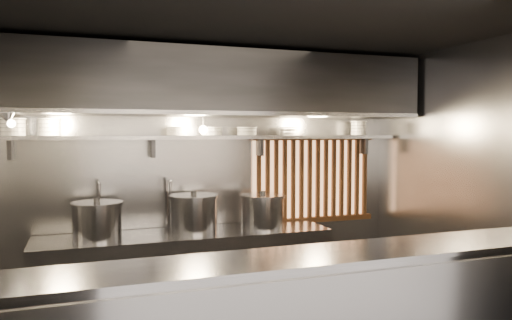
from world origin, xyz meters
TOP-DOWN VIEW (x-y plane):
  - ceiling at (0.00, 0.00)m, footprint 4.50×4.50m
  - wall_back at (0.00, 1.50)m, footprint 4.50×0.00m
  - wall_right at (2.25, 0.00)m, footprint 0.00×3.00m
  - cooking_bench at (-0.30, 1.13)m, footprint 3.00×0.70m
  - bowl_shelf at (0.00, 1.32)m, footprint 4.40×0.34m
  - exhaust_hood at (0.00, 1.10)m, footprint 4.40×0.81m
  - wood_screen at (1.30, 1.45)m, footprint 1.56×0.09m
  - faucet_left at (-1.15, 1.37)m, footprint 0.04×0.30m
  - faucet_right at (-0.45, 1.37)m, footprint 0.04×0.30m
  - heat_lamp at (-1.90, 0.85)m, footprint 0.25×0.35m
  - pendant_bulb at (-0.10, 1.20)m, footprint 0.09×0.09m
  - stock_pot_left at (-1.18, 1.12)m, footprint 0.62×0.62m
  - stock_pot_mid at (-0.21, 1.18)m, footprint 0.62×0.62m
  - stock_pot_right at (0.53, 1.10)m, footprint 0.49×0.49m
  - bowl_stack_0 at (-1.91, 1.32)m, footprint 0.24×0.24m
  - bowl_stack_1 at (-1.60, 1.32)m, footprint 0.22×0.22m
  - bowl_stack_2 at (-0.35, 1.32)m, footprint 0.24×0.24m
  - bowl_stack_3 at (0.02, 1.32)m, footprint 0.24×0.24m
  - bowl_stack_4 at (0.42, 1.32)m, footprint 0.23×0.23m
  - bowl_stack_5 at (0.93, 1.32)m, footprint 0.22×0.22m
  - bowl_stack_6 at (1.84, 1.32)m, footprint 0.20×0.20m

SIDE VIEW (x-z plane):
  - cooking_bench at x=-0.30m, z-range 0.00..0.90m
  - stock_pot_right at x=0.53m, z-range 0.88..1.29m
  - stock_pot_left at x=-1.18m, z-range 0.88..1.29m
  - stock_pot_mid at x=-0.21m, z-range 0.88..1.31m
  - faucet_left at x=-1.15m, z-range 1.06..1.56m
  - faucet_right at x=-0.45m, z-range 1.06..1.56m
  - wood_screen at x=1.30m, z-range 0.86..1.90m
  - wall_back at x=0.00m, z-range -0.85..3.65m
  - wall_right at x=2.25m, z-range -0.10..2.90m
  - bowl_shelf at x=0.00m, z-range 1.86..1.90m
  - bowl_stack_2 at x=-0.35m, z-range 1.90..1.99m
  - bowl_stack_3 at x=0.02m, z-range 1.90..1.99m
  - bowl_stack_4 at x=0.42m, z-range 1.90..1.99m
  - bowl_stack_5 at x=0.93m, z-range 1.90..1.99m
  - pendant_bulb at x=-0.10m, z-range 1.87..2.05m
  - bowl_stack_0 at x=-1.91m, z-range 1.90..2.07m
  - bowl_stack_1 at x=-1.60m, z-range 1.90..2.07m
  - bowl_stack_6 at x=1.84m, z-range 1.90..2.07m
  - heat_lamp at x=-1.90m, z-range 1.97..2.17m
  - exhaust_hood at x=0.00m, z-range 2.10..2.75m
  - ceiling at x=0.00m, z-range 2.80..2.80m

